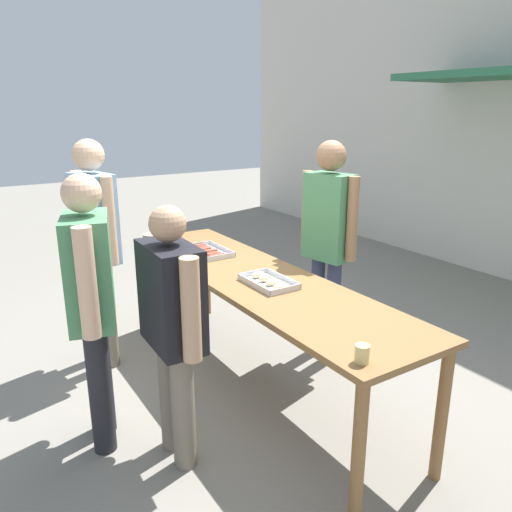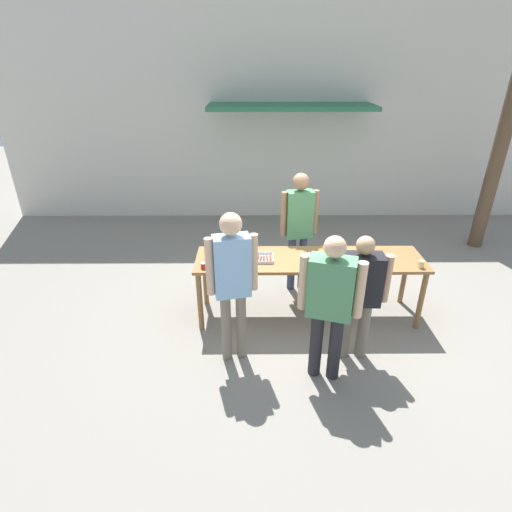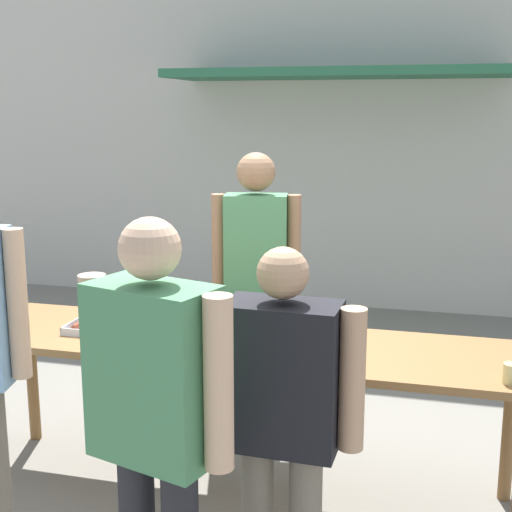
{
  "view_description": "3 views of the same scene",
  "coord_description": "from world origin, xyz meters",
  "px_view_note": "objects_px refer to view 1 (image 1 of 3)",
  "views": [
    {
      "loc": [
        2.89,
        -1.85,
        2.06
      ],
      "look_at": [
        0.0,
        0.0,
        1.03
      ],
      "focal_mm": 35.0,
      "sensor_mm": 36.0,
      "label": 1
    },
    {
      "loc": [
        -0.74,
        -4.65,
        3.23
      ],
      "look_at": [
        -0.7,
        -0.03,
        0.93
      ],
      "focal_mm": 28.0,
      "sensor_mm": 36.0,
      "label": 2
    },
    {
      "loc": [
        1.02,
        -3.43,
        2.08
      ],
      "look_at": [
        -0.07,
        0.73,
        1.18
      ],
      "focal_mm": 50.0,
      "sensor_mm": 36.0,
      "label": 3
    }
  ],
  "objects_px": {
    "person_customer_waiting_in_line": "(91,292)",
    "beer_cup": "(362,354)",
    "food_tray_sausages": "(208,252)",
    "condiment_jar_mustard": "(152,236)",
    "condiment_jar_ketchup": "(156,238)",
    "person_customer_with_cup": "(172,318)",
    "food_tray_buns": "(268,282)",
    "person_server_behind_table": "(328,231)",
    "person_customer_holding_hotdog": "(96,233)"
  },
  "relations": [
    {
      "from": "person_customer_waiting_in_line",
      "to": "person_customer_holding_hotdog",
      "type": "bearing_deg",
      "value": -0.45
    },
    {
      "from": "food_tray_buns",
      "to": "person_customer_holding_hotdog",
      "type": "height_order",
      "value": "person_customer_holding_hotdog"
    },
    {
      "from": "condiment_jar_mustard",
      "to": "person_customer_waiting_in_line",
      "type": "distance_m",
      "value": 1.68
    },
    {
      "from": "condiment_jar_mustard",
      "to": "person_customer_waiting_in_line",
      "type": "bearing_deg",
      "value": -33.1
    },
    {
      "from": "food_tray_sausages",
      "to": "person_customer_waiting_in_line",
      "type": "relative_size",
      "value": 0.26
    },
    {
      "from": "person_server_behind_table",
      "to": "person_customer_holding_hotdog",
      "type": "bearing_deg",
      "value": -128.96
    },
    {
      "from": "condiment_jar_mustard",
      "to": "beer_cup",
      "type": "distance_m",
      "value": 2.72
    },
    {
      "from": "person_server_behind_table",
      "to": "person_customer_with_cup",
      "type": "relative_size",
      "value": 1.16
    },
    {
      "from": "food_tray_sausages",
      "to": "food_tray_buns",
      "type": "relative_size",
      "value": 1.09
    },
    {
      "from": "beer_cup",
      "to": "person_customer_waiting_in_line",
      "type": "xyz_separation_m",
      "value": [
        -1.31,
        -0.92,
        0.08
      ]
    },
    {
      "from": "beer_cup",
      "to": "person_customer_with_cup",
      "type": "relative_size",
      "value": 0.06
    },
    {
      "from": "food_tray_buns",
      "to": "condiment_jar_ketchup",
      "type": "relative_size",
      "value": 5.37
    },
    {
      "from": "beer_cup",
      "to": "person_customer_waiting_in_line",
      "type": "relative_size",
      "value": 0.05
    },
    {
      "from": "beer_cup",
      "to": "person_customer_with_cup",
      "type": "distance_m",
      "value": 1.08
    },
    {
      "from": "food_tray_buns",
      "to": "condiment_jar_ketchup",
      "type": "xyz_separation_m",
      "value": [
        -1.47,
        -0.24,
        0.02
      ]
    },
    {
      "from": "beer_cup",
      "to": "person_customer_holding_hotdog",
      "type": "height_order",
      "value": "person_customer_holding_hotdog"
    },
    {
      "from": "person_customer_with_cup",
      "to": "person_customer_waiting_in_line",
      "type": "distance_m",
      "value": 0.53
    },
    {
      "from": "food_tray_sausages",
      "to": "person_customer_with_cup",
      "type": "height_order",
      "value": "person_customer_with_cup"
    },
    {
      "from": "condiment_jar_mustard",
      "to": "beer_cup",
      "type": "xyz_separation_m",
      "value": [
        2.72,
        0.0,
        0.01
      ]
    },
    {
      "from": "food_tray_buns",
      "to": "person_customer_with_cup",
      "type": "height_order",
      "value": "person_customer_with_cup"
    },
    {
      "from": "person_customer_holding_hotdog",
      "to": "condiment_jar_mustard",
      "type": "bearing_deg",
      "value": -69.11
    },
    {
      "from": "food_tray_sausages",
      "to": "food_tray_buns",
      "type": "bearing_deg",
      "value": -0.04
    },
    {
      "from": "condiment_jar_ketchup",
      "to": "beer_cup",
      "type": "bearing_deg",
      "value": 0.02
    },
    {
      "from": "food_tray_buns",
      "to": "condiment_jar_mustard",
      "type": "bearing_deg",
      "value": -171.22
    },
    {
      "from": "beer_cup",
      "to": "person_customer_holding_hotdog",
      "type": "xyz_separation_m",
      "value": [
        -2.32,
        -0.61,
        0.19
      ]
    },
    {
      "from": "person_customer_with_cup",
      "to": "person_customer_waiting_in_line",
      "type": "height_order",
      "value": "person_customer_waiting_in_line"
    },
    {
      "from": "condiment_jar_mustard",
      "to": "condiment_jar_ketchup",
      "type": "relative_size",
      "value": 1.0
    },
    {
      "from": "food_tray_sausages",
      "to": "person_customer_holding_hotdog",
      "type": "distance_m",
      "value": 0.91
    },
    {
      "from": "food_tray_buns",
      "to": "person_customer_with_cup",
      "type": "relative_size",
      "value": 0.26
    },
    {
      "from": "food_tray_sausages",
      "to": "condiment_jar_mustard",
      "type": "bearing_deg",
      "value": -159.81
    },
    {
      "from": "food_tray_sausages",
      "to": "condiment_jar_mustard",
      "type": "height_order",
      "value": "condiment_jar_mustard"
    },
    {
      "from": "person_customer_holding_hotdog",
      "to": "person_customer_waiting_in_line",
      "type": "distance_m",
      "value": 1.07
    },
    {
      "from": "food_tray_sausages",
      "to": "person_customer_waiting_in_line",
      "type": "xyz_separation_m",
      "value": [
        0.75,
        -1.16,
        0.12
      ]
    },
    {
      "from": "food_tray_buns",
      "to": "person_server_behind_table",
      "type": "xyz_separation_m",
      "value": [
        -0.27,
        0.76,
        0.21
      ]
    },
    {
      "from": "person_customer_holding_hotdog",
      "to": "person_customer_waiting_in_line",
      "type": "relative_size",
      "value": 1.07
    },
    {
      "from": "food_tray_buns",
      "to": "person_customer_with_cup",
      "type": "distance_m",
      "value": 0.86
    },
    {
      "from": "beer_cup",
      "to": "person_server_behind_table",
      "type": "xyz_separation_m",
      "value": [
        -1.43,
        1.0,
        0.18
      ]
    },
    {
      "from": "person_server_behind_table",
      "to": "person_customer_with_cup",
      "type": "bearing_deg",
      "value": -81.64
    },
    {
      "from": "person_customer_waiting_in_line",
      "to": "beer_cup",
      "type": "bearing_deg",
      "value": -128.01
    },
    {
      "from": "person_customer_holding_hotdog",
      "to": "person_customer_with_cup",
      "type": "distance_m",
      "value": 1.43
    },
    {
      "from": "condiment_jar_ketchup",
      "to": "beer_cup",
      "type": "height_order",
      "value": "beer_cup"
    },
    {
      "from": "beer_cup",
      "to": "person_customer_holding_hotdog",
      "type": "distance_m",
      "value": 2.41
    },
    {
      "from": "condiment_jar_mustard",
      "to": "person_customer_with_cup",
      "type": "distance_m",
      "value": 1.9
    },
    {
      "from": "food_tray_sausages",
      "to": "condiment_jar_mustard",
      "type": "relative_size",
      "value": 5.87
    },
    {
      "from": "person_customer_waiting_in_line",
      "to": "food_tray_sausages",
      "type": "bearing_deg",
      "value": -40.22
    },
    {
      "from": "person_server_behind_table",
      "to": "person_customer_holding_hotdog",
      "type": "relative_size",
      "value": 0.99
    },
    {
      "from": "condiment_jar_ketchup",
      "to": "person_customer_waiting_in_line",
      "type": "relative_size",
      "value": 0.04
    },
    {
      "from": "person_customer_with_cup",
      "to": "beer_cup",
      "type": "bearing_deg",
      "value": -145.23
    },
    {
      "from": "condiment_jar_ketchup",
      "to": "person_customer_with_cup",
      "type": "height_order",
      "value": "person_customer_with_cup"
    },
    {
      "from": "condiment_jar_ketchup",
      "to": "person_customer_with_cup",
      "type": "bearing_deg",
      "value": -18.81
    }
  ]
}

